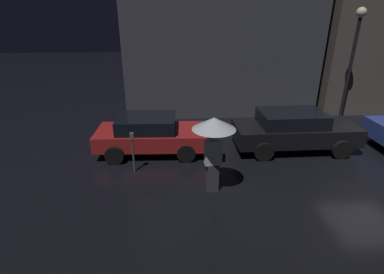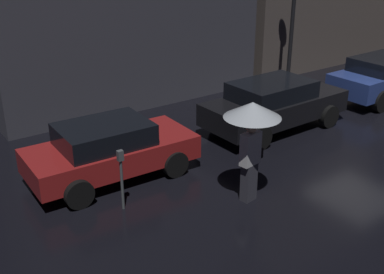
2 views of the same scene
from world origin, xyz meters
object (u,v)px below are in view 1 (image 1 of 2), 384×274
at_px(pedestrian_with_umbrella, 214,133).
at_px(street_lamp_near, 354,50).
at_px(parking_meter, 133,148).
at_px(parked_car_red, 150,134).
at_px(parked_car_black, 294,129).

xyz_separation_m(pedestrian_with_umbrella, street_lamp_near, (6.46, 5.09, 1.50)).
relative_size(parking_meter, street_lamp_near, 0.27).
xyz_separation_m(parked_car_red, street_lamp_near, (8.39, 2.41, 2.57)).
xyz_separation_m(parked_car_red, parked_car_black, (5.27, -0.03, 0.05)).
xyz_separation_m(parking_meter, street_lamp_near, (8.84, 3.84, 2.46)).
relative_size(pedestrian_with_umbrella, street_lamp_near, 0.45).
distance_m(parked_car_black, pedestrian_with_umbrella, 4.38).
xyz_separation_m(parked_car_red, pedestrian_with_umbrella, (1.93, -2.68, 1.07)).
xyz_separation_m(parked_car_black, street_lamp_near, (3.12, 2.44, 2.52)).
distance_m(parking_meter, street_lamp_near, 9.94).
height_order(parked_car_black, pedestrian_with_umbrella, pedestrian_with_umbrella).
xyz_separation_m(parked_car_black, parking_meter, (-5.71, -1.40, 0.05)).
bearing_deg(parked_car_red, parked_car_black, 1.54).
relative_size(pedestrian_with_umbrella, parking_meter, 1.67).
height_order(parking_meter, street_lamp_near, street_lamp_near).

